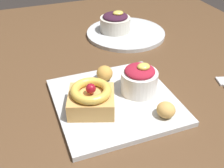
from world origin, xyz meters
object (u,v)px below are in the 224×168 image
Objects in this scene: back_ramekin at (115,22)px; cake_slice at (91,98)px; berry_ramekin at (139,79)px; fritter_middle at (166,110)px; front_plate at (115,101)px; back_plate at (126,33)px; fritter_front at (105,73)px.

cake_slice is at bearing -118.34° from back_ramekin.
berry_ramekin is at bearing 10.76° from cake_slice.
fritter_middle is at bearing -28.98° from cake_slice.
front_plate is 1.01× the size of back_plate.
cake_slice is at bearing -123.31° from back_plate.
cake_slice is at bearing -169.24° from berry_ramekin.
fritter_middle is 0.43m from back_plate.
fritter_front is at bearing 86.82° from front_plate.
berry_ramekin is 0.32× the size of back_plate.
back_ramekin is (-0.03, 0.02, 0.04)m from back_plate.
back_plate is at bearing 56.67° from fritter_front.
berry_ramekin is (0.06, 0.01, 0.04)m from front_plate.
front_plate is 2.63× the size of back_ramekin.
berry_ramekin is (0.12, 0.02, 0.00)m from cake_slice.
fritter_front is 0.19m from fritter_middle.
fritter_middle is at bearing -97.77° from back_ramekin.
cake_slice reaches higher than back_plate.
fritter_front is (0.00, 0.08, 0.02)m from front_plate.
back_plate is at bearing 71.98° from berry_ramekin.
cake_slice is 0.12m from fritter_front.
cake_slice reaches higher than fritter_front.
back_plate is (0.16, 0.25, -0.02)m from fritter_front.
cake_slice is 0.12m from berry_ramekin.
back_ramekin is at bearing 68.63° from front_plate.
back_ramekin is at bearing 82.23° from fritter_middle.
back_ramekin reaches higher than front_plate.
cake_slice is at bearing 151.02° from fritter_middle.
berry_ramekin is at bearing -102.32° from back_ramekin.
back_ramekin is at bearing 61.66° from cake_slice.
fritter_front is 0.16× the size of back_plate.
fritter_middle is (0.14, -0.08, -0.01)m from cake_slice.
fritter_middle reaches higher than front_plate.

